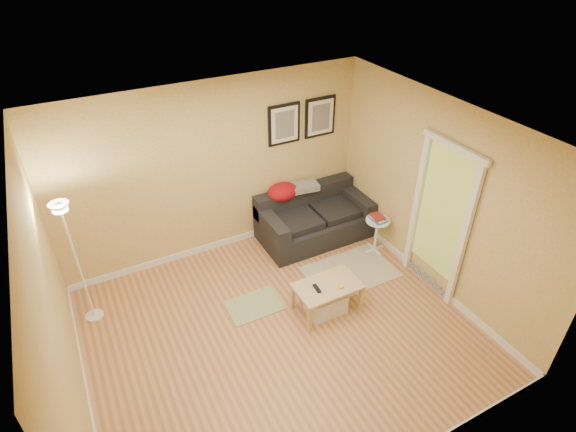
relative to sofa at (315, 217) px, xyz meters
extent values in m
plane|color=tan|center=(-1.38, -1.53, -0.38)|extent=(4.50, 4.50, 0.00)
plane|color=white|center=(-1.38, -1.53, 2.23)|extent=(4.50, 4.50, 0.00)
plane|color=#D9C36F|center=(-1.38, 0.47, 0.92)|extent=(4.50, 0.00, 4.50)
plane|color=#D9C36F|center=(-1.38, -3.53, 0.92)|extent=(4.50, 0.00, 4.50)
plane|color=#D9C36F|center=(-3.63, -1.53, 0.92)|extent=(0.00, 4.00, 4.00)
plane|color=#D9C36F|center=(0.87, -1.53, 0.92)|extent=(0.00, 4.00, 4.00)
cube|color=white|center=(-1.38, 0.46, -0.33)|extent=(4.50, 0.02, 0.10)
cube|color=white|center=(-3.62, -1.53, -0.33)|extent=(0.02, 4.00, 0.10)
cube|color=white|center=(0.86, -1.53, -0.33)|extent=(0.02, 4.00, 0.10)
cube|color=beige|center=(0.02, -0.99, -0.37)|extent=(1.25, 0.85, 0.01)
cube|color=#668C4C|center=(-1.49, -0.97, -0.37)|extent=(0.70, 0.50, 0.01)
cube|color=black|center=(-0.83, -1.46, 0.05)|extent=(0.06, 0.16, 0.02)
cylinder|color=yellow|center=(-0.55, -1.57, 0.05)|extent=(0.07, 0.07, 0.03)
camera|label=1|loc=(-3.15, -5.08, 3.99)|focal=28.81mm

